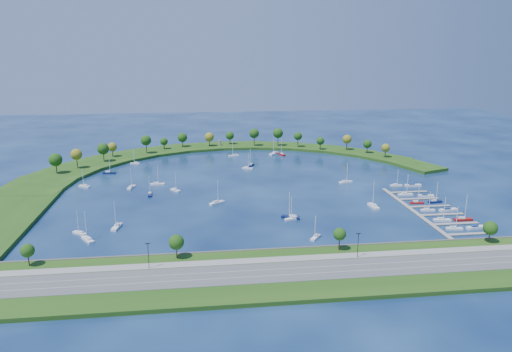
{
  "coord_description": "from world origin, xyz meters",
  "views": [
    {
      "loc": [
        -31.12,
        -284.89,
        81.12
      ],
      "look_at": [
        5.0,
        5.0,
        4.0
      ],
      "focal_mm": 34.21,
      "sensor_mm": 36.0,
      "label": 1
    }
  ],
  "objects": [
    {
      "name": "moored_boat_13",
      "position": [
        -21.15,
        -35.45,
        0.93
      ],
      "size": [
        8.66,
        7.02,
        12.96
      ],
      "rotation": [
        0.0,
        0.0,
        0.6
      ],
      "color": "white",
      "rests_on": "ground"
    },
    {
      "name": "moored_boat_16",
      "position": [
        29.26,
        84.63,
        1.01
      ],
      "size": [
        9.04,
        9.45,
        15.02
      ],
      "rotation": [
        0.0,
        0.0,
        3.97
      ],
      "color": "white",
      "rests_on": "ground"
    },
    {
      "name": "docked_boat_8",
      "position": [
        85.52,
        -33.46,
        0.91
      ],
      "size": [
        8.37,
        2.46,
        12.26
      ],
      "rotation": [
        0.0,
        0.0,
        0.01
      ],
      "color": "white",
      "rests_on": "ground"
    },
    {
      "name": "docked_boat_11",
      "position": [
        97.86,
        -15.96,
        0.73
      ],
      "size": [
        9.82,
        2.87,
        2.0
      ],
      "rotation": [
        0.0,
        0.0,
        -0.01
      ],
      "color": "white",
      "rests_on": "ground"
    },
    {
      "name": "moored_boat_3",
      "position": [
        -89.36,
        38.33,
        0.91
      ],
      "size": [
        8.61,
        3.54,
        12.29
      ],
      "rotation": [
        0.0,
        0.0,
        6.14
      ],
      "color": "#0A1642",
      "rests_on": "ground"
    },
    {
      "name": "moored_boat_18",
      "position": [
        6.53,
        47.56,
        0.93
      ],
      "size": [
        6.22,
        8.77,
        12.71
      ],
      "rotation": [
        0.0,
        0.0,
        4.22
      ],
      "color": "#0A1642",
      "rests_on": "ground"
    },
    {
      "name": "docked_boat_5",
      "position": [
        95.96,
        -62.01,
        0.71
      ],
      "size": [
        9.78,
        3.96,
        1.94
      ],
      "rotation": [
        0.0,
        0.0,
        0.14
      ],
      "color": "white",
      "rests_on": "ground"
    },
    {
      "name": "moored_boat_7",
      "position": [
        -2.84,
        80.95,
        0.9
      ],
      "size": [
        8.41,
        3.85,
        11.93
      ],
      "rotation": [
        0.0,
        0.0,
        3.34
      ],
      "color": "white",
      "rests_on": "ground"
    },
    {
      "name": "dock_system",
      "position": [
        85.3,
        -61.0,
        0.35
      ],
      "size": [
        24.28,
        82.0,
        1.6
      ],
      "color": "gray",
      "rests_on": "ground"
    },
    {
      "name": "moored_boat_14",
      "position": [
        -58.12,
        -15.29,
        0.89
      ],
      "size": [
        2.66,
        7.78,
        11.24
      ],
      "rotation": [
        0.0,
        0.0,
        4.78
      ],
      "color": "#0A1642",
      "rests_on": "ground"
    },
    {
      "name": "moored_boat_9",
      "position": [
        -44.1,
        -8.3,
        0.88
      ],
      "size": [
        6.38,
        7.21,
        11.1
      ],
      "rotation": [
        0.0,
        0.0,
        5.39
      ],
      "color": "white",
      "rests_on": "ground"
    },
    {
      "name": "moored_boat_5",
      "position": [
        59.91,
        -3.56,
        0.93
      ],
      "size": [
        9.0,
        4.72,
        12.73
      ],
      "rotation": [
        0.0,
        0.0,
        0.28
      ],
      "color": "white",
      "rests_on": "ground"
    },
    {
      "name": "moored_boat_8",
      "position": [
        -79.1,
        -80.59,
        0.95
      ],
      "size": [
        7.02,
        8.98,
        13.3
      ],
      "rotation": [
        0.0,
        0.0,
        2.14
      ],
      "color": "white",
      "rests_on": "ground"
    },
    {
      "name": "docked_boat_3",
      "position": [
        96.01,
        -76.3,
        0.94
      ],
      "size": [
        8.88,
        2.54,
        13.03
      ],
      "rotation": [
        0.0,
        0.0,
        -0.01
      ],
      "color": "maroon",
      "rests_on": "ground"
    },
    {
      "name": "moored_boat_1",
      "position": [
        -55.57,
        5.92,
        0.93
      ],
      "size": [
        8.78,
        3.09,
        12.66
      ],
      "rotation": [
        0.0,
        0.0,
        0.08
      ],
      "color": "white",
      "rests_on": "ground"
    },
    {
      "name": "docked_boat_6",
      "position": [
        85.54,
        -48.03,
        0.87
      ],
      "size": [
        7.37,
        2.96,
        10.53
      ],
      "rotation": [
        0.0,
        0.0,
        -0.14
      ],
      "color": "maroon",
      "rests_on": "ground"
    },
    {
      "name": "moored_boat_19",
      "position": [
        -70.39,
        0.95,
        0.91
      ],
      "size": [
        4.6,
        8.69,
        12.3
      ],
      "rotation": [
        0.0,
        0.0,
        1.29
      ],
      "color": "white",
      "rests_on": "ground"
    },
    {
      "name": "moored_boat_12",
      "position": [
        -98.59,
        6.9,
        0.89
      ],
      "size": [
        7.68,
        5.92,
        11.33
      ],
      "rotation": [
        0.0,
        0.0,
        2.58
      ],
      "color": "white",
      "rests_on": "ground"
    },
    {
      "name": "moored_boat_4",
      "position": [
        -84.32,
        -71.99,
        0.88
      ],
      "size": [
        7.17,
        6.36,
        11.05
      ],
      "rotation": [
        0.0,
        0.0,
        2.46
      ],
      "color": "white",
      "rests_on": "ground"
    },
    {
      "name": "moored_boat_20",
      "position": [
        -69.03,
        -66.14,
        0.95
      ],
      "size": [
        4.26,
        9.43,
        13.39
      ],
      "rotation": [
        0.0,
        0.0,
        4.52
      ],
      "color": "white",
      "rests_on": "ground"
    },
    {
      "name": "ground",
      "position": [
        0.0,
        0.0,
        0.0
      ],
      "size": [
        700.0,
        700.0,
        0.0
      ],
      "primitive_type": "plane",
      "color": "#06173C",
      "rests_on": "ground"
    },
    {
      "name": "moored_boat_6",
      "position": [
        3.42,
        39.88,
        0.88
      ],
      "size": [
        7.7,
        4.63,
        10.95
      ],
      "rotation": [
        0.0,
        0.0,
        5.91
      ],
      "color": "white",
      "rests_on": "ground"
    },
    {
      "name": "moored_boat_0",
      "position": [
        34.71,
        81.18,
        0.92
      ],
      "size": [
        5.13,
        8.83,
        12.53
      ],
      "rotation": [
        0.0,
        0.0,
        1.92
      ],
      "color": "maroon",
      "rests_on": "ground"
    },
    {
      "name": "south_shoreline",
      "position": [
        0.03,
        -122.88,
        1.0
      ],
      "size": [
        420.0,
        43.1,
        11.6
      ],
      "color": "#1E4913",
      "rests_on": "ground"
    },
    {
      "name": "docked_boat_1",
      "position": [
        95.97,
        -87.31,
        0.68
      ],
      "size": [
        9.28,
        3.74,
        1.84
      ],
      "rotation": [
        0.0,
        0.0,
        0.14
      ],
      "color": "white",
      "rests_on": "ground"
    },
    {
      "name": "docked_boat_0",
      "position": [
        85.53,
        -87.27,
        0.88
      ],
      "size": [
        7.69,
        3.17,
        10.97
      ],
      "rotation": [
        0.0,
        0.0,
        -0.15
      ],
      "color": "white",
      "rests_on": "ground"
    },
    {
      "name": "moored_boat_15",
      "position": [
        -75.32,
        64.52,
        0.86
      ],
      "size": [
        7.1,
        3.3,
        10.06
      ],
      "rotation": [
        0.0,
        0.0,
        2.93
      ],
      "color": "white",
      "rests_on": "ground"
    },
    {
      "name": "docked_boat_10",
      "position": [
        87.94,
        -14.6,
        0.87
      ],
      "size": [
        7.23,
        2.12,
        10.59
      ],
      "rotation": [
        0.0,
        0.0,
        -0.01
      ],
      "color": "white",
      "rests_on": "ground"
    },
    {
      "name": "harbor_tower",
      "position": [
        -11.7,
        116.01,
        4.22
      ],
      "size": [
        2.6,
        2.6,
        4.33
      ],
      "color": "gray",
      "rests_on": "breakwater"
    },
    {
      "name": "moored_boat_2",
      "position": [
        14.29,
        -64.97,
        0.89
      ],
      "size": [
        8.11,
        4.34,
        11.49
      ],
      "rotation": [
        0.0,
        0.0,
        3.43
      ],
      "color": "white",
      "rests_on": "ground"
    },
    {
      "name": "docked_boat_7",
      "position": [
        96.03,
        -47.74,
        0.88
      ],
      "size": [
        7.84,
        3.08,
        11.21
      ],
      "rotation": [
        0.0,
        0.0,
        0.13
      ],
      "color": "#0A1642",
      "rests_on": "ground"
    },
    {
      "name": "docked_boat_2",
      "position": [
        85.52,
        -75.69,
        0.91
      ],
      "size": [
        8.44,
        3.33,
        12.07
      ],
      "rotation": [
        0.0,
        0.0,
        -0.13
      ],
      "color": "white",
      "rests_on": "ground"
    },
    {
      "name": "moored_boat_17",
      "position": [
        19.49,
        -89.95,
        0.87
      ],
      "size": [
        6.0,
        7.1,
        10.75
      ],
      "rotation": [
        0.0,
        0.0,
        4.07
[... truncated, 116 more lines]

